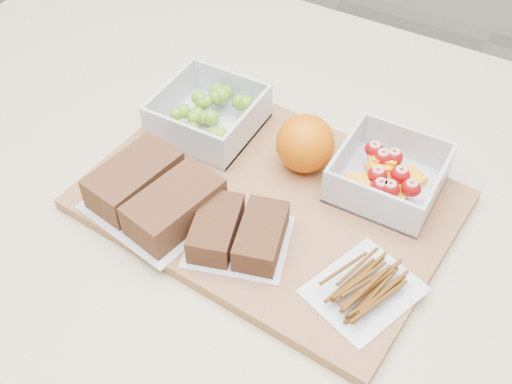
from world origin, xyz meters
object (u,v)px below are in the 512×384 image
(pretzel_bag, at_px, (365,284))
(sandwich_bag_center, at_px, (238,233))
(orange, at_px, (305,144))
(sandwich_bag_left, at_px, (154,194))
(cutting_board, at_px, (269,200))
(grape_container, at_px, (210,114))
(fruit_container, at_px, (388,176))

(pretzel_bag, bearing_deg, sandwich_bag_center, -177.06)
(orange, distance_m, pretzel_bag, 0.20)
(orange, bearing_deg, sandwich_bag_left, -129.44)
(cutting_board, height_order, sandwich_bag_center, sandwich_bag_center)
(grape_container, height_order, sandwich_bag_left, grape_container)
(orange, relative_size, sandwich_bag_left, 0.44)
(cutting_board, xyz_separation_m, fruit_container, (0.12, 0.08, 0.03))
(fruit_container, distance_m, sandwich_bag_left, 0.28)
(sandwich_bag_center, bearing_deg, grape_container, 131.00)
(grape_container, distance_m, sandwich_bag_left, 0.15)
(cutting_board, distance_m, orange, 0.08)
(fruit_container, bearing_deg, grape_container, -177.82)
(cutting_board, relative_size, fruit_container, 3.48)
(orange, bearing_deg, sandwich_bag_center, -93.43)
(orange, bearing_deg, grape_container, 178.40)
(cutting_board, bearing_deg, pretzel_bag, -20.25)
(cutting_board, height_order, orange, orange)
(sandwich_bag_left, bearing_deg, sandwich_bag_center, 0.34)
(grape_container, height_order, fruit_container, grape_container)
(sandwich_bag_left, distance_m, sandwich_bag_center, 0.11)
(cutting_board, bearing_deg, orange, 84.24)
(cutting_board, xyz_separation_m, orange, (0.01, 0.07, 0.04))
(orange, relative_size, pretzel_bag, 0.53)
(fruit_container, bearing_deg, pretzel_bag, -77.01)
(cutting_board, xyz_separation_m, sandwich_bag_center, (0.00, -0.08, 0.02))
(fruit_container, relative_size, sandwich_bag_left, 0.73)
(grape_container, relative_size, pretzel_bag, 0.91)
(fruit_container, height_order, pretzel_bag, fruit_container)
(fruit_container, bearing_deg, orange, -172.79)
(fruit_container, distance_m, pretzel_bag, 0.16)
(cutting_board, xyz_separation_m, pretzel_bag, (0.15, -0.07, 0.02))
(sandwich_bag_center, bearing_deg, orange, 86.57)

